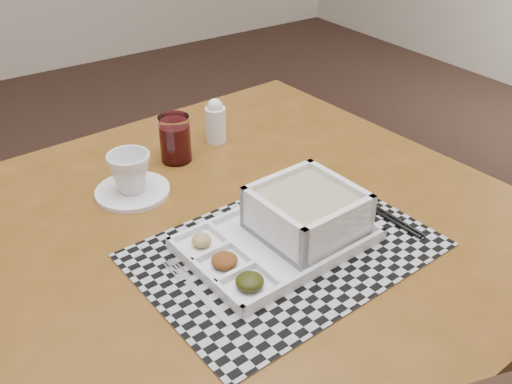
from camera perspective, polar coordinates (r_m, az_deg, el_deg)
floor at (r=2.11m, az=-2.96°, el=-8.40°), size 5.00×5.00×0.00m
dining_table at (r=1.13m, az=-1.25°, el=-5.82°), size 1.07×1.07×0.76m
placemat at (r=1.00m, az=2.99°, el=-5.81°), size 0.52×0.39×0.00m
serving_tray at (r=1.00m, az=4.09°, el=-3.09°), size 0.33×0.24×0.09m
fork at (r=0.92m, az=-6.04°, el=-9.59°), size 0.03×0.19×0.00m
spoon at (r=1.17m, az=9.04°, el=0.21°), size 0.04×0.18×0.01m
chopsticks at (r=1.12m, az=11.56°, el=-1.51°), size 0.03×0.24×0.01m
saucer at (r=1.17m, az=-12.23°, el=0.05°), size 0.15×0.15×0.01m
cup at (r=1.15m, az=-12.48°, el=1.95°), size 0.10×0.10×0.08m
juice_glass at (r=1.26m, az=-8.08°, el=5.14°), size 0.07×0.07×0.10m
creamer_bottle at (r=1.34m, az=-4.06°, el=7.09°), size 0.05×0.05×0.11m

